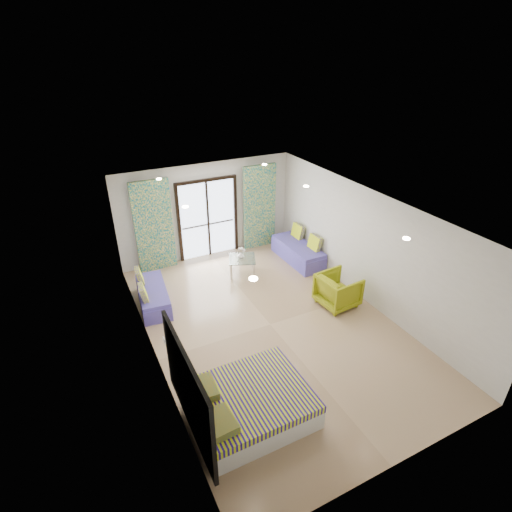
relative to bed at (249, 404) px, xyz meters
name	(u,v)px	position (x,y,z in m)	size (l,w,h in m)	color
floor	(270,324)	(1.48, 1.99, -0.27)	(5.00, 7.50, 0.01)	#987B5B
ceiling	(273,210)	(1.48, 1.99, 2.43)	(5.00, 7.50, 0.01)	silver
wall_back	(207,211)	(1.48, 5.74, 1.08)	(5.00, 0.01, 2.70)	silver
wall_front	(408,402)	(1.48, -1.76, 1.08)	(5.00, 0.01, 2.70)	silver
wall_left	(150,303)	(-1.02, 1.99, 1.08)	(0.01, 7.50, 2.70)	silver
wall_right	(367,247)	(3.98, 1.99, 1.08)	(0.01, 7.50, 2.70)	silver
balcony_door	(208,214)	(1.48, 5.71, 0.98)	(1.76, 0.08, 2.28)	black
balcony_rail	(208,224)	(1.48, 5.72, 0.68)	(1.52, 0.03, 0.04)	#595451
curtain_left	(154,227)	(-0.07, 5.56, 0.98)	(1.00, 0.10, 2.50)	silver
curtain_right	(259,207)	(3.03, 5.56, 0.98)	(1.00, 0.10, 2.50)	silver
downlight_a	(253,279)	(0.08, -0.01, 2.40)	(0.12, 0.12, 0.02)	#FFE0B2
downlight_b	(406,238)	(2.88, -0.01, 2.40)	(0.12, 0.12, 0.02)	#FFE0B2
downlight_c	(185,207)	(0.08, 2.99, 2.40)	(0.12, 0.12, 0.02)	#FFE0B2
downlight_d	(306,186)	(2.88, 2.99, 2.40)	(0.12, 0.12, 0.02)	#FFE0B2
downlight_e	(159,179)	(0.08, 4.99, 2.40)	(0.12, 0.12, 0.02)	#FFE0B2
downlight_f	(264,164)	(2.88, 4.99, 2.40)	(0.12, 0.12, 0.02)	#FFE0B2
headboard	(188,391)	(-0.98, 0.00, 0.78)	(0.06, 2.10, 1.50)	black
switch_plate	(164,340)	(-0.99, 1.25, 0.78)	(0.02, 0.10, 0.10)	silver
bed	(249,404)	(0.00, 0.00, 0.00)	(1.90, 1.55, 0.65)	silver
daybed_left	(153,296)	(-0.64, 3.92, -0.03)	(0.80, 1.68, 0.80)	#544AB1
daybed_right	(298,251)	(3.59, 4.24, 0.00)	(0.74, 1.82, 0.89)	#544AB1
coffee_table	(242,260)	(1.86, 4.29, 0.13)	(0.90, 0.90, 0.79)	silver
vase	(241,256)	(1.82, 4.28, 0.27)	(0.18, 0.19, 0.18)	white
armchair	(338,289)	(3.26, 1.97, 0.16)	(0.84, 0.79, 0.87)	#929C14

